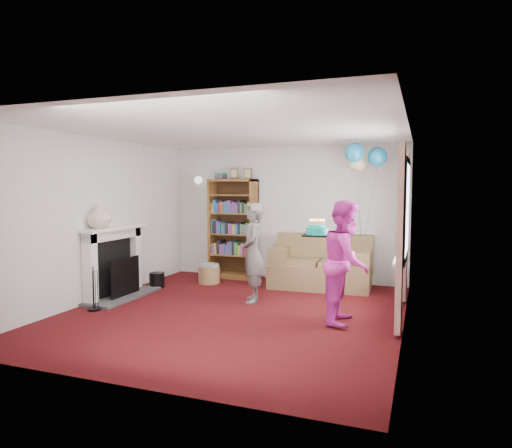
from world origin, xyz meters
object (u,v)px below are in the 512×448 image
at_px(person_magenta, 346,262).
at_px(person_striped, 253,253).
at_px(sofa, 321,267).
at_px(birthday_cake, 317,231).
at_px(bookcase, 234,230).

bearing_deg(person_magenta, person_striped, 69.27).
height_order(sofa, birthday_cake, birthday_cake).
relative_size(person_striped, birthday_cake, 4.09).
relative_size(bookcase, person_magenta, 1.33).
bearing_deg(sofa, birthday_cake, -82.80).
height_order(person_striped, person_magenta, person_magenta).
bearing_deg(sofa, person_striped, -120.66).
relative_size(person_striped, person_magenta, 0.95).
bearing_deg(person_striped, person_magenta, 47.83).
height_order(bookcase, sofa, bookcase).
distance_m(person_striped, birthday_cake, 1.19).
bearing_deg(birthday_cake, sofa, 100.02).
bearing_deg(person_magenta, birthday_cake, 63.66).
xyz_separation_m(bookcase, person_magenta, (2.50, -2.22, -0.14)).
relative_size(sofa, person_striped, 1.13).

